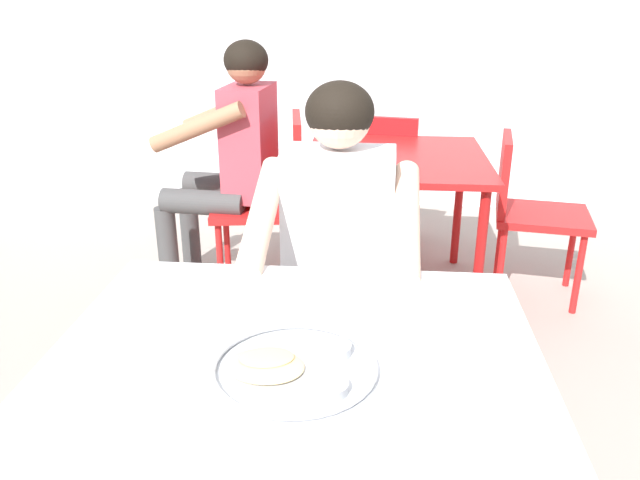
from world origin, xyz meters
TOP-DOWN VIEW (x-y plane):
  - table_foreground at (0.01, 0.09)m, footprint 1.01×0.85m
  - thali_tray at (0.02, 0.02)m, footprint 0.33×0.33m
  - chair_foreground at (0.06, 0.96)m, footprint 0.42×0.42m
  - diner_foreground at (0.05, 0.74)m, footprint 0.50×0.56m
  - table_background_red at (0.27, 1.90)m, footprint 0.85×0.89m
  - chair_red_left at (-0.32, 1.90)m, footprint 0.49×0.48m
  - chair_red_right at (0.91, 1.93)m, footprint 0.49×0.45m
  - chair_red_far at (0.23, 2.48)m, footprint 0.46×0.50m
  - patron_background at (-0.52, 1.91)m, footprint 0.58×0.52m

SIDE VIEW (x-z plane):
  - chair_red_right at x=0.91m, z-range 0.07..0.87m
  - chair_red_far at x=0.23m, z-range 0.07..0.87m
  - chair_foreground at x=0.06m, z-range 0.06..0.92m
  - chair_red_left at x=-0.32m, z-range 0.07..0.95m
  - table_background_red at x=0.27m, z-range 0.27..0.98m
  - table_foreground at x=0.01m, z-range 0.29..1.04m
  - diner_foreground at x=0.05m, z-range 0.11..1.31m
  - patron_background at x=-0.52m, z-range 0.12..1.34m
  - thali_tray at x=0.02m, z-range 0.74..0.77m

